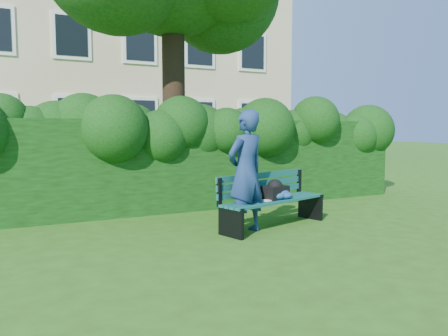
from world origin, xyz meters
name	(u,v)px	position (x,y,z in m)	size (l,w,h in m)	color
ground	(240,229)	(0.00, 0.00, 0.00)	(80.00, 80.00, 0.00)	#2D5115
apartment_building	(87,28)	(0.00, 13.99, 6.00)	(16.00, 8.08, 12.00)	tan
hedge	(189,164)	(0.00, 2.20, 0.90)	(10.00, 1.00, 1.80)	black
park_bench	(273,197)	(0.58, -0.07, 0.50)	(2.15, 1.12, 0.89)	#0D4336
man_reading	(246,172)	(-0.03, -0.22, 0.96)	(0.70, 0.46, 1.92)	navy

